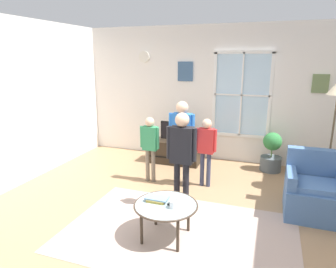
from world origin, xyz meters
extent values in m
cube|color=#9E7A56|center=(0.00, 0.00, -0.01)|extent=(6.22, 5.93, 0.02)
cube|color=silver|center=(0.00, 2.73, 1.38)|extent=(5.62, 0.12, 2.77)
cube|color=silver|center=(0.56, 2.66, 1.40)|extent=(1.09, 0.02, 1.65)
cube|color=white|center=(0.56, 2.64, 2.22)|extent=(1.15, 0.04, 0.06)
cube|color=white|center=(0.56, 2.64, 0.57)|extent=(1.15, 0.04, 0.06)
cube|color=white|center=(0.02, 2.64, 1.40)|extent=(0.06, 0.04, 1.65)
cube|color=white|center=(1.10, 2.64, 1.40)|extent=(0.06, 0.04, 1.65)
cube|color=white|center=(0.56, 2.64, 1.40)|extent=(0.03, 0.04, 1.65)
cube|color=white|center=(0.56, 2.64, 1.40)|extent=(1.09, 0.04, 0.03)
cube|color=#38567A|center=(-0.61, 2.65, 1.84)|extent=(0.32, 0.03, 0.40)
cube|color=#667A4C|center=(1.95, 2.65, 1.66)|extent=(0.28, 0.03, 0.34)
cylinder|color=silver|center=(-1.54, 2.64, 2.14)|extent=(0.24, 0.04, 0.24)
cube|color=tan|center=(0.19, -0.29, 0.00)|extent=(2.83, 1.85, 0.01)
cube|color=#2D2319|center=(-0.68, 2.14, 0.23)|extent=(1.07, 0.43, 0.47)
cube|color=black|center=(-0.68, 1.92, 0.16)|extent=(0.96, 0.02, 0.02)
cylinder|color=#4C4C4C|center=(-0.68, 2.14, 0.49)|extent=(0.08, 0.08, 0.05)
cube|color=black|center=(-0.68, 2.14, 0.68)|extent=(0.56, 0.05, 0.37)
cube|color=black|center=(-0.68, 2.11, 0.68)|extent=(0.52, 0.01, 0.33)
cube|color=#476B9E|center=(1.80, 0.73, 0.21)|extent=(0.76, 0.72, 0.42)
cube|color=#476B9E|center=(1.80, 1.03, 0.65)|extent=(0.76, 0.16, 0.45)
cube|color=#476B9E|center=(1.48, 0.73, 0.52)|extent=(0.12, 0.65, 0.20)
cube|color=#4D73AA|center=(1.80, 0.68, 0.46)|extent=(0.61, 0.50, 0.08)
cylinder|color=#99B2B7|center=(0.06, -0.44, 0.43)|extent=(0.74, 0.74, 0.02)
torus|color=#3F3328|center=(0.06, -0.44, 0.43)|extent=(0.77, 0.77, 0.02)
cylinder|color=#33281E|center=(-0.16, -0.22, 0.21)|extent=(0.04, 0.04, 0.42)
cylinder|color=#33281E|center=(0.28, -0.22, 0.21)|extent=(0.04, 0.04, 0.42)
cylinder|color=#33281E|center=(-0.16, -0.66, 0.21)|extent=(0.04, 0.04, 0.42)
cylinder|color=#33281E|center=(0.28, -0.66, 0.21)|extent=(0.04, 0.04, 0.42)
cube|color=#A48C39|center=(-0.07, -0.39, 0.45)|extent=(0.22, 0.18, 0.03)
cube|color=#7093B8|center=(-0.07, -0.39, 0.48)|extent=(0.28, 0.16, 0.02)
cylinder|color=white|center=(0.17, -0.50, 0.48)|extent=(0.08, 0.08, 0.09)
cube|color=black|center=(0.13, -0.39, 0.45)|extent=(0.09, 0.15, 0.02)
cylinder|color=#333851|center=(-0.27, 1.07, 0.37)|extent=(0.09, 0.09, 0.73)
cylinder|color=#333851|center=(-0.13, 1.07, 0.37)|extent=(0.09, 0.09, 0.73)
cube|color=blue|center=(-0.20, 1.07, 0.99)|extent=(0.31, 0.16, 0.52)
sphere|color=#D8AD8C|center=(-0.20, 1.07, 1.35)|extent=(0.20, 0.20, 0.20)
cylinder|color=blue|center=(-0.39, 1.05, 1.01)|extent=(0.07, 0.07, 0.47)
cylinder|color=blue|center=(-0.02, 1.05, 1.01)|extent=(0.07, 0.07, 0.47)
cylinder|color=black|center=(-0.03, 0.28, 0.36)|extent=(0.09, 0.09, 0.71)
cylinder|color=black|center=(0.11, 0.28, 0.36)|extent=(0.09, 0.09, 0.71)
cube|color=black|center=(0.04, 0.28, 0.97)|extent=(0.31, 0.16, 0.50)
sphere|color=#D8AD8C|center=(0.04, 0.28, 1.31)|extent=(0.19, 0.19, 0.19)
cylinder|color=black|center=(-0.14, 0.26, 0.99)|extent=(0.06, 0.06, 0.45)
cylinder|color=black|center=(0.22, 0.26, 0.99)|extent=(0.06, 0.06, 0.45)
cylinder|color=#333851|center=(0.12, 1.20, 0.29)|extent=(0.07, 0.07, 0.59)
cylinder|color=#333851|center=(0.23, 1.20, 0.29)|extent=(0.07, 0.07, 0.59)
cube|color=red|center=(0.18, 1.20, 0.79)|extent=(0.25, 0.13, 0.42)
sphere|color=#D8AD8C|center=(0.18, 1.20, 1.08)|extent=(0.16, 0.16, 0.16)
cylinder|color=red|center=(0.03, 1.18, 0.82)|extent=(0.05, 0.05, 0.37)
cylinder|color=red|center=(0.33, 1.18, 0.82)|extent=(0.05, 0.05, 0.37)
cylinder|color=#726656|center=(-0.82, 1.07, 0.29)|extent=(0.07, 0.07, 0.58)
cylinder|color=#726656|center=(-0.71, 1.07, 0.29)|extent=(0.07, 0.07, 0.58)
cube|color=#338C59|center=(-0.77, 1.07, 0.79)|extent=(0.25, 0.13, 0.41)
sphere|color=#D8AD8C|center=(-0.77, 1.07, 1.07)|extent=(0.16, 0.16, 0.16)
cylinder|color=#338C59|center=(-0.91, 1.05, 0.81)|extent=(0.05, 0.05, 0.37)
cylinder|color=#338C59|center=(-0.62, 1.05, 0.81)|extent=(0.05, 0.05, 0.37)
cylinder|color=#4C565B|center=(1.21, 2.32, 0.14)|extent=(0.39, 0.39, 0.27)
cylinder|color=#4C7238|center=(1.21, 2.32, 0.34)|extent=(0.02, 0.02, 0.14)
sphere|color=#307C3D|center=(1.21, 2.32, 0.58)|extent=(0.34, 0.34, 0.34)
cylinder|color=black|center=(2.06, 1.56, 0.01)|extent=(0.26, 0.26, 0.03)
cylinder|color=brown|center=(2.06, 1.56, 0.80)|extent=(0.03, 0.03, 1.59)
camera|label=1|loc=(1.15, -3.46, 2.11)|focal=32.01mm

